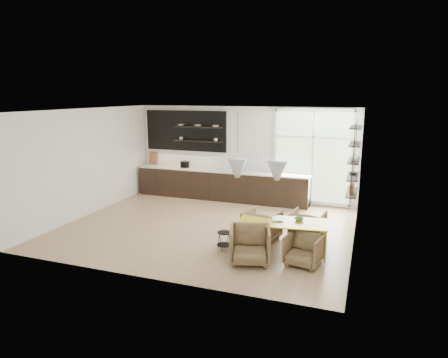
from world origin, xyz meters
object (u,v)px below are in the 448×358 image
at_px(dining_table, 283,224).
at_px(armchair_back_left, 262,225).
at_px(wire_stool, 224,238).
at_px(armchair_front_left, 250,245).
at_px(armchair_front_right, 304,250).
at_px(armchair_back_right, 308,226).

xyz_separation_m(dining_table, armchair_back_left, (-0.58, 0.51, -0.27)).
distance_m(dining_table, wire_stool, 1.29).
distance_m(armchair_back_left, armchair_front_left, 1.28).
bearing_deg(armchair_front_left, armchair_front_right, -2.12).
distance_m(armchair_back_left, armchair_front_right, 1.51).
height_order(dining_table, armchair_back_right, armchair_back_right).
bearing_deg(armchair_front_right, dining_table, 146.00).
bearing_deg(wire_stool, armchair_back_right, 36.59).
bearing_deg(wire_stool, armchair_front_left, -32.20).
bearing_deg(dining_table, armchair_front_left, -130.18).
bearing_deg(armchair_front_right, wire_stool, -176.09).
xyz_separation_m(armchair_back_left, armchair_back_right, (0.98, 0.35, -0.01)).
xyz_separation_m(armchair_front_right, wire_stool, (-1.72, 0.19, -0.06)).
relative_size(dining_table, armchair_front_right, 2.81).
bearing_deg(armchair_front_right, armchair_back_left, 147.39).
bearing_deg(armchair_front_left, armchair_back_left, 77.94).
xyz_separation_m(armchair_front_left, wire_stool, (-0.70, 0.44, -0.11)).
bearing_deg(armchair_back_left, armchair_front_right, 147.37).
xyz_separation_m(dining_table, armchair_front_right, (0.53, -0.51, -0.31)).
distance_m(armchair_back_right, armchair_front_left, 1.85).
height_order(armchair_back_right, armchair_front_right, armchair_back_right).
xyz_separation_m(dining_table, armchair_back_right, (0.40, 0.86, -0.28)).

